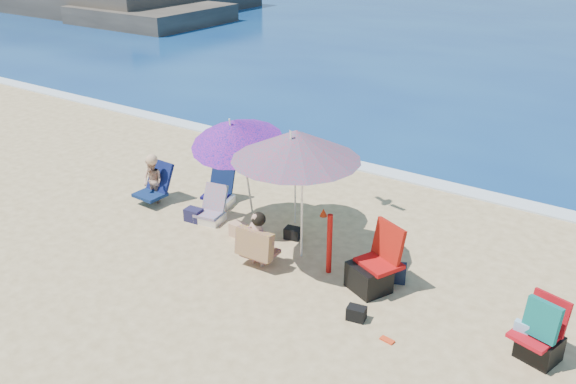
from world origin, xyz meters
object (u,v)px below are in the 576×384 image
Objects in this scene: furled_umbrella at (328,238)px; camp_chair_right at (539,337)px; chair_navy at (220,195)px; camp_chair_left at (373,271)px; umbrella_blue at (236,132)px; chair_rainbow at (211,212)px; person_center at (257,240)px; umbrella_striped at (293,142)px; umbrella_turquoise at (296,145)px; person_left at (153,181)px.

furled_umbrella reaches higher than camp_chair_right.
camp_chair_left is (3.95, -1.05, 0.13)m from chair_navy.
umbrella_blue is 2.14× the size of camp_chair_left.
person_center is at bearing -25.62° from chair_rainbow.
umbrella_striped is 1.91× the size of person_center.
umbrella_striped is at bearing 3.27° from chair_navy.
umbrella_striped is 1.74× the size of camp_chair_left.
umbrella_turquoise is at bearing -22.26° from chair_navy.
chair_navy is 0.75× the size of person_center.
camp_chair_left is 1.10× the size of person_center.
chair_rainbow is 0.71× the size of camp_chair_right.
umbrella_turquoise is at bearing -16.14° from umbrella_blue.
person_center is at bearing -14.22° from person_left.
chair_navy is at bearing 165.05° from camp_chair_left.
umbrella_striped is 5.15m from camp_chair_right.
camp_chair_right is 0.97× the size of person_center.
chair_rainbow is 6.14m from camp_chair_right.
umbrella_striped is 2.84m from camp_chair_left.
furled_umbrella is at bearing -4.50° from person_left.
chair_rainbow is 0.65× the size of person_left.
chair_rainbow is at bearing -169.14° from umbrella_blue.
camp_chair_right is (6.11, -0.64, 0.16)m from chair_rainbow.
umbrella_blue is (-1.56, 0.45, -0.21)m from umbrella_turquoise.
umbrella_blue is at bearing 163.86° from umbrella_turquoise.
umbrella_striped reaches higher than chair_navy.
person_center is at bearing -36.01° from chair_navy.
chair_rainbow is at bearing 172.95° from furled_umbrella.
umbrella_striped is at bearing 152.98° from camp_chair_left.
person_center is 0.94× the size of person_left.
umbrella_striped is 2.00m from person_center.
umbrella_blue reaches higher than camp_chair_left.
chair_navy is 4.09m from camp_chair_left.
umbrella_blue reaches higher than umbrella_striped.
umbrella_turquoise reaches higher than umbrella_blue.
umbrella_turquoise is 2.57× the size of camp_chair_left.
furled_umbrella is 2.82m from chair_rainbow.
umbrella_striped is 1.03m from umbrella_blue.
furled_umbrella is (2.18, -0.45, -1.22)m from umbrella_blue.
chair_rainbow is at bearing 174.14° from camp_chair_left.
umbrella_turquoise reaches higher than chair_navy.
camp_chair_left is (2.26, -1.15, -1.29)m from umbrella_striped.
person_left is (-2.07, -0.12, -1.39)m from umbrella_blue.
umbrella_blue is 5.78m from camp_chair_right.
chair_navy is at bearing 148.81° from umbrella_blue.
furled_umbrella reaches higher than person_left.
umbrella_turquoise is 2.26m from camp_chair_left.
umbrella_blue is (-0.74, -0.67, 0.24)m from umbrella_striped.
furled_umbrella is at bearing -18.19° from chair_navy.
camp_chair_left is at bearing -4.07° from person_left.
umbrella_turquoise reaches higher than chair_rainbow.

